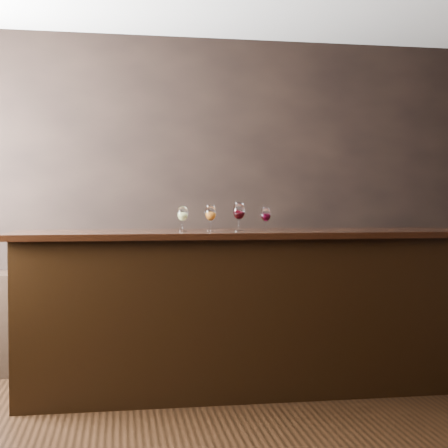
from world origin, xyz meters
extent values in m
cube|color=black|center=(0.00, 2.25, 1.40)|extent=(5.00, 0.02, 2.80)
cube|color=black|center=(0.34, 1.27, 0.56)|extent=(3.21, 0.75, 1.12)
cube|color=black|center=(0.34, 1.27, 1.14)|extent=(3.32, 0.82, 0.04)
cube|color=black|center=(-0.52, 2.03, 0.40)|extent=(2.24, 0.40, 0.81)
cylinder|color=white|center=(-0.12, 1.30, 1.17)|extent=(0.07, 0.07, 0.00)
cylinder|color=white|center=(-0.12, 1.30, 1.20)|extent=(0.01, 0.01, 0.07)
ellipsoid|color=white|center=(-0.12, 1.30, 1.29)|extent=(0.08, 0.08, 0.11)
cylinder|color=white|center=(-0.12, 1.30, 1.34)|extent=(0.06, 0.06, 0.01)
ellipsoid|color=#D7D979|center=(-0.12, 1.30, 1.27)|extent=(0.06, 0.06, 0.05)
cylinder|color=white|center=(0.08, 1.27, 1.17)|extent=(0.07, 0.07, 0.00)
cylinder|color=white|center=(0.08, 1.27, 1.20)|extent=(0.01, 0.01, 0.07)
ellipsoid|color=white|center=(0.08, 1.27, 1.30)|extent=(0.08, 0.08, 0.11)
cylinder|color=white|center=(0.08, 1.27, 1.35)|extent=(0.06, 0.06, 0.01)
ellipsoid|color=#BA6218|center=(0.08, 1.27, 1.28)|extent=(0.06, 0.06, 0.05)
cylinder|color=white|center=(0.29, 1.27, 1.17)|extent=(0.07, 0.07, 0.00)
cylinder|color=white|center=(0.29, 1.27, 1.21)|extent=(0.01, 0.01, 0.08)
ellipsoid|color=white|center=(0.29, 1.27, 1.31)|extent=(0.09, 0.09, 0.12)
cylinder|color=white|center=(0.29, 1.27, 1.36)|extent=(0.06, 0.06, 0.01)
ellipsoid|color=black|center=(0.29, 1.27, 1.29)|extent=(0.07, 0.07, 0.06)
cylinder|color=white|center=(0.48, 1.24, 1.17)|extent=(0.06, 0.06, 0.00)
cylinder|color=white|center=(0.48, 1.24, 1.20)|extent=(0.01, 0.01, 0.06)
ellipsoid|color=white|center=(0.48, 1.24, 1.28)|extent=(0.07, 0.07, 0.10)
cylinder|color=white|center=(0.48, 1.24, 1.33)|extent=(0.05, 0.05, 0.01)
ellipsoid|color=black|center=(0.48, 1.24, 1.27)|extent=(0.06, 0.06, 0.05)
camera|label=1|loc=(-0.57, -3.16, 1.37)|focal=50.00mm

